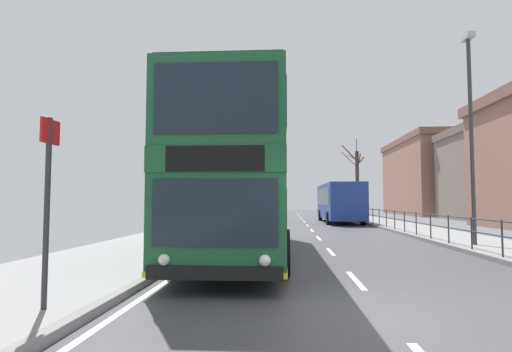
# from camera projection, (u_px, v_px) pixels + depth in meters

# --- Properties ---
(ground) EXTENTS (15.80, 140.00, 0.20)m
(ground) POSITION_uv_depth(u_px,v_px,m) (337.00, 311.00, 5.96)
(ground) COLOR #434348
(double_decker_bus_main) EXTENTS (2.79, 11.69, 4.38)m
(double_decker_bus_main) POSITION_uv_depth(u_px,v_px,m) (244.00, 181.00, 12.65)
(double_decker_bus_main) COLOR #19512D
(double_decker_bus_main) RESTS_ON ground
(background_bus_far_lane) EXTENTS (2.76, 9.92, 2.97)m
(background_bus_far_lane) POSITION_uv_depth(u_px,v_px,m) (339.00, 202.00, 31.47)
(background_bus_far_lane) COLOR navy
(background_bus_far_lane) RESTS_ON ground
(pedestrian_railing_far_kerb) EXTENTS (0.05, 27.39, 1.02)m
(pedestrian_railing_far_kerb) POSITION_uv_depth(u_px,v_px,m) (399.00, 217.00, 20.98)
(pedestrian_railing_far_kerb) COLOR #2D3338
(pedestrian_railing_far_kerb) RESTS_ON ground
(bus_stop_sign_near) EXTENTS (0.08, 0.44, 2.74)m
(bus_stop_sign_near) POSITION_uv_depth(u_px,v_px,m) (48.00, 191.00, 5.78)
(bus_stop_sign_near) COLOR #2D2D33
(bus_stop_sign_near) RESTS_ON ground
(street_lamp_far_side) EXTENTS (0.28, 0.60, 7.58)m
(street_lamp_far_side) POSITION_uv_depth(u_px,v_px,m) (471.00, 121.00, 14.36)
(street_lamp_far_side) COLOR #38383D
(street_lamp_far_side) RESTS_ON ground
(bare_tree_far_00) EXTENTS (2.13, 2.18, 8.11)m
(bare_tree_far_00) POSITION_uv_depth(u_px,v_px,m) (357.00, 180.00, 42.93)
(bare_tree_far_00) COLOR #423328
(bare_tree_far_00) RESTS_ON ground
(background_building_01) EXTENTS (9.04, 16.87, 9.26)m
(background_building_01) POSITION_uv_depth(u_px,v_px,m) (435.00, 176.00, 48.68)
(background_building_01) COLOR #936656
(background_building_01) RESTS_ON ground
(background_building_02) EXTENTS (8.87, 11.19, 8.15)m
(background_building_02) POSITION_uv_depth(u_px,v_px,m) (510.00, 172.00, 34.06)
(background_building_02) COLOR slate
(background_building_02) RESTS_ON ground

